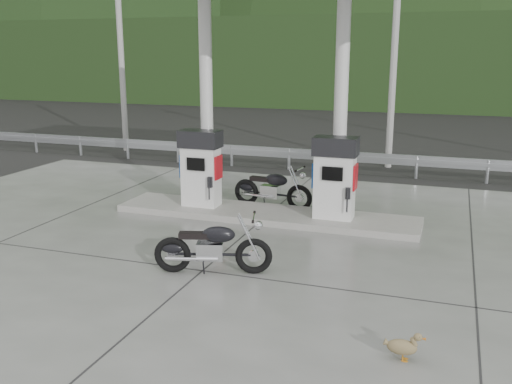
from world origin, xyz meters
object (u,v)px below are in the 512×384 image
(gas_pump_left, at_px, (201,168))
(motorcycle_right, at_px, (213,248))
(duck, at_px, (402,347))
(gas_pump_right, at_px, (335,178))
(motorcycle_left, at_px, (272,189))

(gas_pump_left, bearing_deg, motorcycle_right, -62.68)
(gas_pump_left, relative_size, duck, 3.93)
(gas_pump_right, bearing_deg, motorcycle_right, -111.67)
(motorcycle_right, bearing_deg, motorcycle_left, 77.63)
(gas_pump_right, bearing_deg, duck, -69.88)
(duck, bearing_deg, gas_pump_left, 131.45)
(gas_pump_left, xyz_separation_m, motorcycle_right, (1.81, -3.50, -0.60))
(motorcycle_right, height_order, duck, motorcycle_right)
(motorcycle_left, height_order, duck, motorcycle_left)
(motorcycle_right, distance_m, duck, 3.86)
(duck, bearing_deg, motorcycle_left, 117.97)
(gas_pump_right, relative_size, motorcycle_left, 0.93)
(gas_pump_right, distance_m, duck, 5.80)
(gas_pump_right, distance_m, motorcycle_right, 3.81)
(gas_pump_left, xyz_separation_m, duck, (5.17, -5.38, -0.89))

